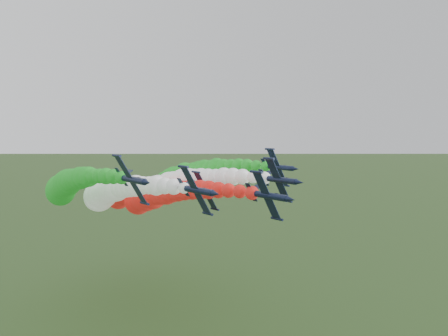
# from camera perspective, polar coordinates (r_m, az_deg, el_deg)

# --- Properties ---
(jet_lead) EXTENTS (18.30, 80.99, 20.53)m
(jet_lead) POSITION_cam_1_polar(r_m,az_deg,el_deg) (128.92, -9.16, -3.69)
(jet_lead) COLOR #101832
(jet_lead) RESTS_ON ground
(jet_inner_left) EXTENTS (18.23, 80.93, 20.46)m
(jet_inner_left) POSITION_cam_1_polar(r_m,az_deg,el_deg) (132.14, -14.90, -3.19)
(jet_inner_left) COLOR #101832
(jet_inner_left) RESTS_ON ground
(jet_inner_right) EXTENTS (18.88, 81.58, 21.11)m
(jet_inner_right) POSITION_cam_1_polar(r_m,az_deg,el_deg) (138.12, -7.06, -2.31)
(jet_inner_right) COLOR #101832
(jet_inner_right) RESTS_ON ground
(jet_outer_left) EXTENTS (18.38, 81.07, 20.61)m
(jet_outer_left) POSITION_cam_1_polar(r_m,az_deg,el_deg) (135.69, -19.95, -2.25)
(jet_outer_left) COLOR #101832
(jet_outer_left) RESTS_ON ground
(jet_outer_right) EXTENTS (17.83, 80.53, 20.06)m
(jet_outer_right) POSITION_cam_1_polar(r_m,az_deg,el_deg) (153.16, -5.31, -1.00)
(jet_outer_right) COLOR #101832
(jet_outer_right) RESTS_ON ground
(jet_trail) EXTENTS (17.97, 80.66, 20.20)m
(jet_trail) POSITION_cam_1_polar(r_m,az_deg,el_deg) (152.65, -12.42, -3.18)
(jet_trail) COLOR #101832
(jet_trail) RESTS_ON ground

